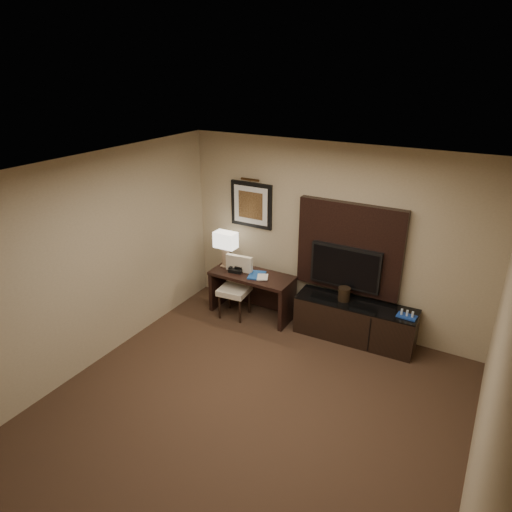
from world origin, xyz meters
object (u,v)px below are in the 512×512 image
Objects in this scene: tv at (345,267)px; minibar_tray at (407,314)px; desk_chair at (234,290)px; credenza at (355,321)px; table_lamp at (226,250)px; desk at (252,294)px; desk_phone at (237,268)px; ice_bucket at (344,294)px.

minibar_tray is (0.94, -0.17, -0.40)m from tv.
desk_chair is at bearing -174.38° from minibar_tray.
credenza is 3.11× the size of table_lamp.
credenza is at bearing -29.93° from tv.
desk_phone is at bearing -174.59° from desk.
ice_bucket is (1.69, 0.13, -0.07)m from desk_phone.
desk reaches higher than credenza.
desk_chair is 0.33m from desk_phone.
tv is at bearing 147.92° from credenza.
ice_bucket reaches higher than minibar_tray.
tv reaches higher than credenza.
tv is at bearing 5.62° from table_lamp.
tv is at bearing 9.84° from desk.
desk is at bearing -178.33° from minibar_tray.
desk is 6.68× the size of ice_bucket.
desk is 1.47m from ice_bucket.
table_lamp is at bearing -178.67° from ice_bucket.
table_lamp is at bearing 179.06° from credenza.
credenza is 1.68× the size of tv.
ice_bucket is at bearing -5.71° from desk_phone.
credenza is at bearing -0.11° from ice_bucket.
minibar_tray is at bearing -7.89° from desk_phone.
minibar_tray is (0.69, -0.03, 0.33)m from credenza.
desk_phone is 2.57m from minibar_tray.
desk_phone is at bearing -177.94° from minibar_tray.
desk_phone is 1.70m from ice_bucket.
minibar_tray is at bearing -0.52° from desk_chair.
desk is at bearing -4.47° from desk_phone.
table_lamp is at bearing 173.64° from desk.
tv is at bearing -0.74° from desk_phone.
desk is at bearing -178.61° from credenza.
table_lamp is (-2.12, -0.04, 0.67)m from credenza.
credenza is 0.43m from ice_bucket.
desk is 0.79m from table_lamp.
desk is 1.28× the size of tv.
tv reaches higher than desk_chair.
minibar_tray is (2.52, 0.25, 0.17)m from desk_chair.
desk_chair reaches higher than minibar_tray.
desk is at bearing 34.64° from desk_chair.
table_lamp reaches higher than ice_bucket.
tv reaches higher than desk_phone.
desk is 1.62m from credenza.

